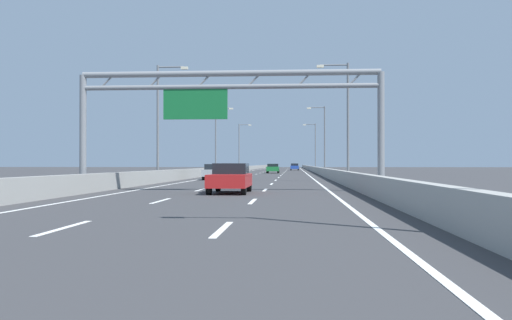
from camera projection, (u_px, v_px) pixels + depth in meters
ground_plane at (275, 172)px, 99.54m from camera, size 260.00×260.00×0.00m
lane_dash_left_1 at (64, 228)px, 12.37m from camera, size 0.16×3.00×0.01m
lane_dash_left_2 at (161, 201)px, 21.35m from camera, size 0.16×3.00×0.01m
lane_dash_left_3 at (200, 190)px, 30.33m from camera, size 0.16×3.00×0.01m
lane_dash_left_4 at (222, 184)px, 39.31m from camera, size 0.16×3.00×0.01m
lane_dash_left_5 at (235, 180)px, 48.28m from camera, size 0.16×3.00×0.01m
lane_dash_left_6 at (244, 178)px, 57.26m from camera, size 0.16×3.00×0.01m
lane_dash_left_7 at (251, 176)px, 66.24m from camera, size 0.16×3.00×0.01m
lane_dash_left_8 at (256, 174)px, 75.22m from camera, size 0.16×3.00×0.01m
lane_dash_left_9 at (260, 173)px, 84.20m from camera, size 0.16×3.00×0.01m
lane_dash_left_10 at (263, 172)px, 93.18m from camera, size 0.16×3.00×0.01m
lane_dash_left_11 at (266, 171)px, 102.15m from camera, size 0.16×3.00×0.01m
lane_dash_left_12 at (268, 171)px, 111.13m from camera, size 0.16×3.00×0.01m
lane_dash_left_13 at (270, 170)px, 120.11m from camera, size 0.16×3.00×0.01m
lane_dash_left_14 at (272, 170)px, 129.09m from camera, size 0.16×3.00×0.01m
lane_dash_left_15 at (273, 169)px, 138.07m from camera, size 0.16×3.00×0.01m
lane_dash_left_16 at (275, 169)px, 147.04m from camera, size 0.16×3.00×0.01m
lane_dash_left_17 at (276, 169)px, 156.02m from camera, size 0.16×3.00×0.01m
lane_dash_right_1 at (222, 229)px, 12.12m from camera, size 0.16×3.00×0.01m
lane_dash_right_2 at (253, 201)px, 21.10m from camera, size 0.16×3.00×0.01m
lane_dash_right_3 at (265, 190)px, 30.08m from camera, size 0.16×3.00×0.01m
lane_dash_right_4 at (272, 184)px, 39.06m from camera, size 0.16×3.00×0.01m
lane_dash_right_5 at (276, 180)px, 48.04m from camera, size 0.16×3.00×0.01m
lane_dash_right_6 at (279, 178)px, 57.01m from camera, size 0.16×3.00×0.01m
lane_dash_right_7 at (281, 176)px, 65.99m from camera, size 0.16×3.00×0.01m
lane_dash_right_8 at (282, 174)px, 74.97m from camera, size 0.16×3.00×0.01m
lane_dash_right_9 at (284, 173)px, 83.95m from camera, size 0.16×3.00×0.01m
lane_dash_right_10 at (285, 172)px, 92.93m from camera, size 0.16×3.00×0.01m
lane_dash_right_11 at (285, 171)px, 101.90m from camera, size 0.16×3.00×0.01m
lane_dash_right_12 at (286, 171)px, 110.88m from camera, size 0.16×3.00×0.01m
lane_dash_right_13 at (287, 170)px, 119.86m from camera, size 0.16×3.00×0.01m
lane_dash_right_14 at (287, 170)px, 128.84m from camera, size 0.16×3.00×0.01m
lane_dash_right_15 at (288, 169)px, 137.82m from camera, size 0.16×3.00×0.01m
lane_dash_right_16 at (288, 169)px, 146.80m from camera, size 0.16×3.00×0.01m
lane_dash_right_17 at (288, 169)px, 155.77m from camera, size 0.16×3.00×0.01m
edge_line_left at (240, 173)px, 87.93m from camera, size 0.16×176.00×0.01m
edge_line_right at (306, 173)px, 87.20m from camera, size 0.16×176.00×0.01m
barrier_left at (243, 169)px, 109.99m from camera, size 0.45×220.00×0.95m
barrier_right at (312, 169)px, 109.04m from camera, size 0.45×220.00×0.95m
sign_gantry at (225, 99)px, 28.74m from camera, size 16.10×0.36×6.36m
streetlamp_left_mid at (161, 115)px, 44.66m from camera, size 2.58×0.28×9.50m
streetlamp_right_mid at (345, 114)px, 43.63m from camera, size 2.58×0.28×9.50m
streetlamp_left_far at (217, 136)px, 77.74m from camera, size 2.58×0.28×9.50m
streetlamp_right_far at (323, 136)px, 76.70m from camera, size 2.58×0.28×9.50m
streetlamp_left_distant at (240, 144)px, 110.81m from camera, size 2.58×0.28×9.50m
streetlamp_right_distant at (314, 144)px, 109.78m from camera, size 2.58×0.28×9.50m
blue_car at (295, 167)px, 118.80m from camera, size 1.80×4.15×1.49m
silver_car at (215, 172)px, 49.64m from camera, size 1.78×4.43×1.42m
red_car at (230, 178)px, 27.17m from camera, size 1.86×4.24×1.48m
green_car at (273, 168)px, 83.92m from camera, size 1.87×4.30×1.44m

